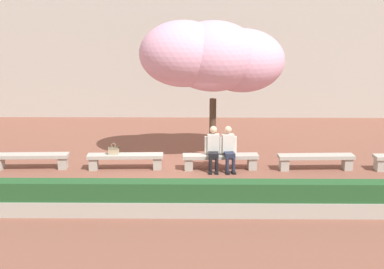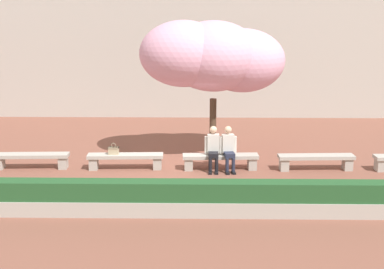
{
  "view_description": "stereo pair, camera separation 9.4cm",
  "coord_description": "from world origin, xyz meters",
  "px_view_note": "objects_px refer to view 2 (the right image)",
  "views": [
    {
      "loc": [
        0.72,
        -14.96,
        4.64
      ],
      "look_at": [
        0.55,
        0.2,
        1.0
      ],
      "focal_mm": 50.0,
      "sensor_mm": 36.0,
      "label": 1
    },
    {
      "loc": [
        0.81,
        -14.96,
        4.64
      ],
      "look_at": [
        0.55,
        0.2,
        1.0
      ],
      "focal_mm": 50.0,
      "sensor_mm": 36.0,
      "label": 2
    }
  ],
  "objects_px": {
    "stone_bench_center": "(125,159)",
    "stone_bench_east_end": "(316,160)",
    "person_seated_left": "(213,147)",
    "handbag": "(114,150)",
    "stone_bench_near_east": "(220,159)",
    "cherry_tree_main": "(213,57)",
    "stone_bench_near_west": "(31,158)",
    "person_seated_right": "(228,147)"
  },
  "relations": [
    {
      "from": "stone_bench_near_east",
      "to": "stone_bench_east_end",
      "type": "bearing_deg",
      "value": 0.0
    },
    {
      "from": "handbag",
      "to": "stone_bench_near_east",
      "type": "bearing_deg",
      "value": 0.25
    },
    {
      "from": "stone_bench_near_east",
      "to": "person_seated_right",
      "type": "xyz_separation_m",
      "value": [
        0.22,
        -0.05,
        0.38
      ]
    },
    {
      "from": "stone_bench_near_east",
      "to": "stone_bench_near_west",
      "type": "bearing_deg",
      "value": 180.0
    },
    {
      "from": "stone_bench_near_east",
      "to": "stone_bench_east_end",
      "type": "relative_size",
      "value": 1.0
    },
    {
      "from": "stone_bench_east_end",
      "to": "cherry_tree_main",
      "type": "bearing_deg",
      "value": 157.08
    },
    {
      "from": "stone_bench_near_east",
      "to": "cherry_tree_main",
      "type": "relative_size",
      "value": 0.5
    },
    {
      "from": "stone_bench_near_west",
      "to": "person_seated_left",
      "type": "xyz_separation_m",
      "value": [
        5.34,
        -0.05,
        0.38
      ]
    },
    {
      "from": "person_seated_left",
      "to": "person_seated_right",
      "type": "bearing_deg",
      "value": 0.1
    },
    {
      "from": "stone_bench_east_end",
      "to": "handbag",
      "type": "distance_m",
      "value": 5.89
    },
    {
      "from": "handbag",
      "to": "stone_bench_near_west",
      "type": "bearing_deg",
      "value": 179.68
    },
    {
      "from": "person_seated_right",
      "to": "stone_bench_center",
      "type": "bearing_deg",
      "value": 178.99
    },
    {
      "from": "stone_bench_center",
      "to": "person_seated_left",
      "type": "height_order",
      "value": "person_seated_left"
    },
    {
      "from": "stone_bench_center",
      "to": "stone_bench_near_east",
      "type": "relative_size",
      "value": 1.0
    },
    {
      "from": "stone_bench_near_east",
      "to": "stone_bench_east_end",
      "type": "distance_m",
      "value": 2.77
    },
    {
      "from": "stone_bench_near_east",
      "to": "handbag",
      "type": "relative_size",
      "value": 6.54
    },
    {
      "from": "stone_bench_near_west",
      "to": "person_seated_left",
      "type": "bearing_deg",
      "value": -0.57
    },
    {
      "from": "stone_bench_near_west",
      "to": "stone_bench_east_end",
      "type": "relative_size",
      "value": 1.0
    },
    {
      "from": "stone_bench_center",
      "to": "handbag",
      "type": "distance_m",
      "value": 0.43
    },
    {
      "from": "stone_bench_center",
      "to": "stone_bench_east_end",
      "type": "xyz_separation_m",
      "value": [
        5.55,
        0.0,
        0.0
      ]
    },
    {
      "from": "stone_bench_east_end",
      "to": "handbag",
      "type": "bearing_deg",
      "value": -179.87
    },
    {
      "from": "person_seated_right",
      "to": "stone_bench_east_end",
      "type": "bearing_deg",
      "value": 1.19
    },
    {
      "from": "stone_bench_near_east",
      "to": "person_seated_right",
      "type": "bearing_deg",
      "value": -13.32
    },
    {
      "from": "stone_bench_east_end",
      "to": "cherry_tree_main",
      "type": "relative_size",
      "value": 0.5
    },
    {
      "from": "stone_bench_center",
      "to": "person_seated_right",
      "type": "relative_size",
      "value": 1.72
    },
    {
      "from": "stone_bench_east_end",
      "to": "person_seated_left",
      "type": "distance_m",
      "value": 3.01
    },
    {
      "from": "stone_bench_east_end",
      "to": "person_seated_left",
      "type": "xyz_separation_m",
      "value": [
        -2.99,
        -0.05,
        0.38
      ]
    },
    {
      "from": "stone_bench_east_end",
      "to": "cherry_tree_main",
      "type": "distance_m",
      "value": 4.32
    },
    {
      "from": "handbag",
      "to": "person_seated_left",
      "type": "bearing_deg",
      "value": -0.79
    },
    {
      "from": "stone_bench_east_end",
      "to": "handbag",
      "type": "relative_size",
      "value": 6.54
    },
    {
      "from": "stone_bench_center",
      "to": "person_seated_left",
      "type": "bearing_deg",
      "value": -1.2
    },
    {
      "from": "cherry_tree_main",
      "to": "stone_bench_east_end",
      "type": "bearing_deg",
      "value": -22.92
    },
    {
      "from": "stone_bench_near_west",
      "to": "handbag",
      "type": "relative_size",
      "value": 6.54
    },
    {
      "from": "stone_bench_near_east",
      "to": "person_seated_left",
      "type": "xyz_separation_m",
      "value": [
        -0.21,
        -0.05,
        0.38
      ]
    },
    {
      "from": "stone_bench_near_west",
      "to": "stone_bench_near_east",
      "type": "distance_m",
      "value": 5.55
    },
    {
      "from": "stone_bench_near_east",
      "to": "cherry_tree_main",
      "type": "bearing_deg",
      "value": 99.57
    },
    {
      "from": "person_seated_left",
      "to": "stone_bench_near_east",
      "type": "bearing_deg",
      "value": 14.12
    },
    {
      "from": "person_seated_right",
      "to": "handbag",
      "type": "xyz_separation_m",
      "value": [
        -3.33,
        0.04,
        -0.12
      ]
    },
    {
      "from": "stone_bench_near_east",
      "to": "handbag",
      "type": "xyz_separation_m",
      "value": [
        -3.11,
        -0.01,
        0.27
      ]
    },
    {
      "from": "person_seated_right",
      "to": "person_seated_left",
      "type": "bearing_deg",
      "value": -179.9
    },
    {
      "from": "handbag",
      "to": "cherry_tree_main",
      "type": "bearing_deg",
      "value": 23.78
    },
    {
      "from": "person_seated_left",
      "to": "handbag",
      "type": "xyz_separation_m",
      "value": [
        -2.9,
        0.04,
        -0.12
      ]
    }
  ]
}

